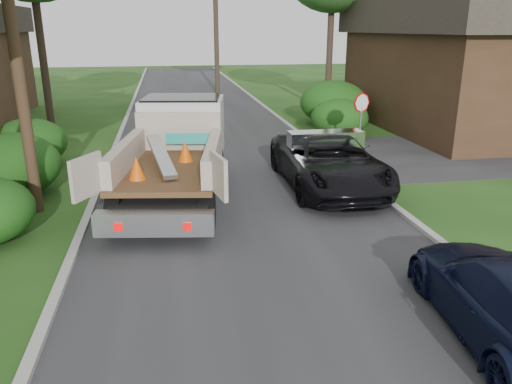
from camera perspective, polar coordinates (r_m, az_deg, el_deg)
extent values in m
plane|color=#1C4213|center=(9.95, 2.22, -10.14)|extent=(120.00, 120.00, 0.00)
cube|color=#28282B|center=(19.23, -4.14, 3.97)|extent=(8.00, 90.00, 0.02)
cube|color=#9E9E99|center=(19.24, -16.39, 3.45)|extent=(0.20, 90.00, 0.12)
cube|color=#9E9E99|center=(20.04, 7.63, 4.61)|extent=(0.20, 90.00, 0.12)
cylinder|color=slate|center=(19.29, 11.78, 6.72)|extent=(0.06, 0.06, 2.00)
cylinder|color=#B20A0A|center=(19.11, 11.99, 9.95)|extent=(0.71, 0.32, 0.76)
cylinder|color=#382619|center=(14.01, -26.30, 17.59)|extent=(0.30, 0.30, 10.00)
cube|color=#3C2618|center=(27.14, 23.74, 11.50)|extent=(9.00, 12.00, 4.50)
cube|color=#332B26|center=(27.03, 24.60, 17.90)|extent=(9.72, 12.96, 1.60)
ellipsoid|color=#11420F|center=(16.17, -26.33, 2.76)|extent=(2.86, 2.86, 1.87)
ellipsoid|color=#11420F|center=(19.56, -24.50, 5.16)|extent=(2.60, 2.60, 1.70)
ellipsoid|color=#11420F|center=(23.21, 9.52, 8.37)|extent=(2.60, 2.60, 1.70)
ellipsoid|color=#11420F|center=(26.19, 8.83, 10.08)|extent=(3.38, 3.38, 2.21)
cylinder|color=#2D2119|center=(26.15, -23.49, 16.31)|extent=(0.36, 0.36, 9.00)
cylinder|color=#2D2119|center=(30.06, 8.48, 17.14)|extent=(0.36, 0.36, 8.50)
cylinder|color=#2D2119|center=(38.75, -4.61, 19.32)|extent=(0.36, 0.36, 11.00)
cylinder|color=black|center=(16.45, -12.03, 3.00)|extent=(0.50, 1.07, 1.03)
cylinder|color=black|center=(16.18, -4.43, 3.10)|extent=(0.50, 1.07, 1.03)
cylinder|color=black|center=(12.40, -15.67, -2.31)|extent=(0.50, 1.07, 1.03)
cylinder|color=black|center=(12.04, -5.58, -2.32)|extent=(0.50, 1.07, 1.03)
cube|color=black|center=(14.26, -9.28, 1.64)|extent=(3.32, 6.93, 0.28)
cube|color=silver|center=(16.35, -8.31, 7.45)|extent=(2.82, 2.44, 1.78)
cube|color=black|center=(16.24, -8.41, 9.63)|extent=(2.62, 2.24, 0.63)
cube|color=#472D19|center=(13.38, -9.84, 2.45)|extent=(3.14, 4.47, 0.14)
cube|color=beige|center=(15.22, -8.84, 6.85)|extent=(2.51, 0.51, 1.15)
cube|color=beige|center=(13.50, -14.76, 4.02)|extent=(0.90, 3.89, 0.69)
cube|color=beige|center=(13.15, -4.98, 4.18)|extent=(0.90, 3.89, 0.69)
cube|color=silver|center=(11.24, -11.52, -3.52)|extent=(2.67, 0.81, 0.52)
cube|color=#B20505|center=(11.21, -15.46, -3.88)|extent=(0.19, 0.07, 0.18)
cube|color=#B20505|center=(10.94, -7.86, -3.93)|extent=(0.19, 0.07, 0.18)
cube|color=beige|center=(11.42, -18.79, 1.69)|extent=(0.58, 0.95, 0.92)
cube|color=beige|center=(10.89, -4.27, 1.85)|extent=(0.28, 1.03, 0.92)
cube|color=silver|center=(13.43, -10.83, 4.17)|extent=(0.80, 2.99, 0.53)
cone|color=#F2590A|center=(12.43, -13.50, 2.69)|extent=(0.47, 0.47, 0.57)
cone|color=#F2590A|center=(13.90, -8.10, 4.64)|extent=(0.47, 0.47, 0.57)
cube|color=#148C84|center=(14.94, -7.86, 6.05)|extent=(1.26, 0.31, 0.32)
imported|color=black|center=(15.54, 8.31, 3.49)|extent=(2.84, 5.97, 1.64)
imported|color=black|center=(8.90, 27.23, -10.92)|extent=(2.50, 4.97, 1.38)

